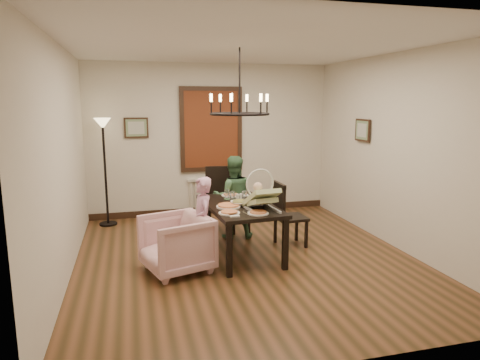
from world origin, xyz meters
name	(u,v)px	position (x,y,z in m)	size (l,w,h in m)	color
room_shell	(239,153)	(0.00, 0.37, 1.40)	(4.51, 5.00, 2.81)	brown
dining_table	(240,210)	(-0.05, 0.17, 0.64)	(0.97, 1.60, 0.72)	black
chair_far	(221,200)	(-0.08, 1.27, 0.54)	(0.47, 0.47, 1.07)	black
chair_right	(291,214)	(0.78, 0.35, 0.48)	(0.43, 0.43, 0.97)	black
armchair	(176,244)	(-0.96, -0.21, 0.36)	(0.77, 0.79, 0.72)	beige
elderly_woman	(202,230)	(-0.62, -0.12, 0.49)	(0.35, 0.23, 0.97)	#CC90B1
seated_man	(233,204)	(0.05, 0.94, 0.54)	(0.52, 0.41, 1.07)	#3D6742
baby_bouncer	(261,196)	(0.15, -0.20, 0.91)	(0.41, 0.57, 0.37)	#BECF8F
salad_bowl	(239,203)	(-0.07, 0.10, 0.76)	(0.28, 0.28, 0.07)	white
pizza_platter	(228,206)	(-0.24, 0.04, 0.74)	(0.32, 0.32, 0.04)	tan
drinking_glass	(232,196)	(-0.11, 0.35, 0.80)	(0.08, 0.08, 0.15)	silver
window_blinds	(211,129)	(0.00, 2.46, 1.60)	(1.00, 0.03, 1.40)	brown
radiator	(212,195)	(0.00, 2.48, 0.35)	(0.92, 0.12, 0.62)	silver
picture_back	(136,128)	(-1.35, 2.47, 1.65)	(0.42, 0.03, 0.36)	black
picture_right	(363,130)	(2.21, 0.90, 1.65)	(0.42, 0.03, 0.36)	black
floor_lamp	(105,174)	(-1.90, 2.15, 0.90)	(0.30, 0.30, 1.80)	black
chandelier	(240,114)	(-0.05, 0.17, 1.95)	(0.80, 0.80, 0.04)	black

